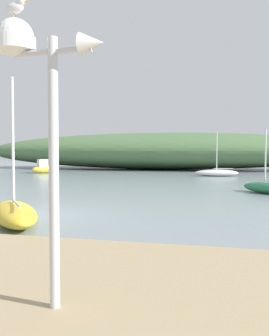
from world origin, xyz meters
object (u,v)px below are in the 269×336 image
motorboat_by_sandbar (45,168)px  sailboat_west_reach (14,213)px  seagull_on_radar (16,7)px  sailboat_inner_mooring (217,173)px  sailboat_near_shore (265,187)px  mast_structure (32,71)px

motorboat_by_sandbar → sailboat_west_reach: 25.57m
seagull_on_radar → sailboat_inner_mooring: size_ratio=0.09×
motorboat_by_sandbar → sailboat_west_reach: bearing=-64.6°
sailboat_near_shore → sailboat_west_reach: (-7.81, -9.93, 0.03)m
motorboat_by_sandbar → sailboat_west_reach: sailboat_west_reach is taller
seagull_on_radar → sailboat_west_reach: 7.28m
sailboat_west_reach → sailboat_inner_mooring: size_ratio=1.12×
mast_structure → sailboat_west_reach: 7.05m
mast_structure → motorboat_by_sandbar: size_ratio=1.40×
sailboat_inner_mooring → sailboat_west_reach: bearing=-103.1°
mast_structure → seagull_on_radar: bearing=-179.7°
sailboat_near_shore → sailboat_inner_mooring: 12.70m
sailboat_west_reach → seagull_on_radar: bearing=-57.7°
seagull_on_radar → sailboat_inner_mooring: (1.77, 27.76, -3.49)m
mast_structure → motorboat_by_sandbar: bearing=117.1°
sailboat_west_reach → sailboat_inner_mooring: bearing=76.9°
seagull_on_radar → sailboat_near_shore: (4.39, 15.33, -3.51)m
seagull_on_radar → sailboat_inner_mooring: seagull_on_radar is taller
mast_structure → sailboat_near_shore: (4.18, 15.33, -2.74)m
sailboat_near_shore → sailboat_west_reach: 12.63m
sailboat_near_shore → sailboat_inner_mooring: size_ratio=0.85×
mast_structure → sailboat_inner_mooring: bearing=86.8°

